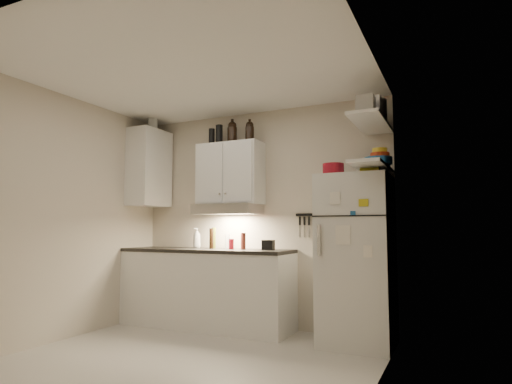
% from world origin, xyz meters
% --- Properties ---
extents(floor, '(3.20, 3.00, 0.02)m').
position_xyz_m(floor, '(0.00, 0.00, -0.01)').
color(floor, beige).
rests_on(floor, ground).
extents(ceiling, '(3.20, 3.00, 0.02)m').
position_xyz_m(ceiling, '(0.00, 0.00, 2.61)').
color(ceiling, white).
rests_on(ceiling, ground).
extents(back_wall, '(3.20, 0.02, 2.60)m').
position_xyz_m(back_wall, '(0.00, 1.51, 1.30)').
color(back_wall, beige).
rests_on(back_wall, ground).
extents(left_wall, '(0.02, 3.00, 2.60)m').
position_xyz_m(left_wall, '(-1.61, 0.00, 1.30)').
color(left_wall, beige).
rests_on(left_wall, ground).
extents(right_wall, '(0.02, 3.00, 2.60)m').
position_xyz_m(right_wall, '(1.61, 0.00, 1.30)').
color(right_wall, beige).
rests_on(right_wall, ground).
extents(base_cabinet, '(2.10, 0.60, 0.88)m').
position_xyz_m(base_cabinet, '(-0.55, 1.20, 0.44)').
color(base_cabinet, white).
rests_on(base_cabinet, floor).
extents(countertop, '(2.10, 0.62, 0.04)m').
position_xyz_m(countertop, '(-0.55, 1.20, 0.90)').
color(countertop, black).
rests_on(countertop, base_cabinet).
extents(upper_cabinet, '(0.80, 0.33, 0.75)m').
position_xyz_m(upper_cabinet, '(-0.30, 1.33, 1.83)').
color(upper_cabinet, white).
rests_on(upper_cabinet, back_wall).
extents(side_cabinet, '(0.33, 0.55, 1.00)m').
position_xyz_m(side_cabinet, '(-1.44, 1.20, 1.95)').
color(side_cabinet, white).
rests_on(side_cabinet, left_wall).
extents(range_hood, '(0.76, 0.46, 0.12)m').
position_xyz_m(range_hood, '(-0.30, 1.27, 1.39)').
color(range_hood, silver).
rests_on(range_hood, back_wall).
extents(fridge, '(0.70, 0.68, 1.70)m').
position_xyz_m(fridge, '(1.25, 1.16, 0.85)').
color(fridge, silver).
rests_on(fridge, floor).
extents(shelf_hi, '(0.30, 0.95, 0.03)m').
position_xyz_m(shelf_hi, '(1.45, 1.02, 2.20)').
color(shelf_hi, white).
rests_on(shelf_hi, right_wall).
extents(shelf_lo, '(0.30, 0.95, 0.03)m').
position_xyz_m(shelf_lo, '(1.45, 1.02, 1.76)').
color(shelf_lo, white).
rests_on(shelf_lo, right_wall).
extents(knife_strip, '(0.42, 0.02, 0.03)m').
position_xyz_m(knife_strip, '(0.70, 1.49, 1.32)').
color(knife_strip, black).
rests_on(knife_strip, back_wall).
extents(dutch_oven, '(0.24, 0.24, 0.13)m').
position_xyz_m(dutch_oven, '(1.05, 1.08, 1.76)').
color(dutch_oven, maroon).
rests_on(dutch_oven, fridge).
extents(book_stack, '(0.19, 0.23, 0.07)m').
position_xyz_m(book_stack, '(1.43, 1.05, 1.74)').
color(book_stack, gold).
rests_on(book_stack, fridge).
extents(spice_jar, '(0.08, 0.08, 0.11)m').
position_xyz_m(spice_jar, '(1.31, 1.12, 1.76)').
color(spice_jar, silver).
rests_on(spice_jar, fridge).
extents(stock_pot, '(0.29, 0.29, 0.19)m').
position_xyz_m(stock_pot, '(1.41, 1.30, 2.31)').
color(stock_pot, silver).
rests_on(stock_pot, shelf_hi).
extents(tin_a, '(0.24, 0.23, 0.21)m').
position_xyz_m(tin_a, '(1.48, 0.96, 2.32)').
color(tin_a, '#AAAAAD').
rests_on(tin_a, shelf_hi).
extents(tin_b, '(0.16, 0.16, 0.16)m').
position_xyz_m(tin_b, '(1.46, 0.70, 2.30)').
color(tin_b, '#AAAAAD').
rests_on(tin_b, shelf_hi).
extents(bowl_teal, '(0.24, 0.24, 0.10)m').
position_xyz_m(bowl_teal, '(1.47, 1.26, 1.82)').
color(bowl_teal, '#19548E').
rests_on(bowl_teal, shelf_lo).
extents(bowl_orange, '(0.19, 0.19, 0.06)m').
position_xyz_m(bowl_orange, '(1.50, 1.22, 1.90)').
color(bowl_orange, red).
rests_on(bowl_orange, bowl_teal).
extents(bowl_yellow, '(0.15, 0.15, 0.05)m').
position_xyz_m(bowl_yellow, '(1.50, 1.22, 1.95)').
color(bowl_yellow, yellow).
rests_on(bowl_yellow, bowl_orange).
extents(plates, '(0.34, 0.34, 0.07)m').
position_xyz_m(plates, '(1.52, 0.97, 1.81)').
color(plates, '#19548E').
rests_on(plates, shelf_lo).
extents(growler_a, '(0.13, 0.13, 0.28)m').
position_xyz_m(growler_a, '(-0.27, 1.31, 2.34)').
color(growler_a, black).
rests_on(growler_a, upper_cabinet).
extents(growler_b, '(0.13, 0.13, 0.25)m').
position_xyz_m(growler_b, '(-0.02, 1.30, 2.32)').
color(growler_b, black).
rests_on(growler_b, upper_cabinet).
extents(thermos_a, '(0.11, 0.11, 0.25)m').
position_xyz_m(thermos_a, '(-0.47, 1.34, 2.33)').
color(thermos_a, black).
rests_on(thermos_a, upper_cabinet).
extents(thermos_b, '(0.09, 0.09, 0.22)m').
position_xyz_m(thermos_b, '(-0.57, 1.34, 2.31)').
color(thermos_b, black).
rests_on(thermos_b, upper_cabinet).
extents(side_jar, '(0.16, 0.16, 0.17)m').
position_xyz_m(side_jar, '(-1.39, 1.19, 2.54)').
color(side_jar, silver).
rests_on(side_jar, side_cabinet).
extents(soap_bottle, '(0.14, 0.14, 0.28)m').
position_xyz_m(soap_bottle, '(-0.77, 1.32, 1.06)').
color(soap_bottle, white).
rests_on(soap_bottle, countertop).
extents(pepper_mill, '(0.07, 0.07, 0.19)m').
position_xyz_m(pepper_mill, '(-0.08, 1.24, 1.02)').
color(pepper_mill, maroon).
rests_on(pepper_mill, countertop).
extents(oil_bottle, '(0.06, 0.06, 0.25)m').
position_xyz_m(oil_bottle, '(-0.49, 1.27, 1.05)').
color(oil_bottle, '#566218').
rests_on(oil_bottle, countertop).
extents(vinegar_bottle, '(0.06, 0.06, 0.24)m').
position_xyz_m(vinegar_bottle, '(-0.49, 1.22, 1.04)').
color(vinegar_bottle, black).
rests_on(vinegar_bottle, countertop).
extents(clear_bottle, '(0.06, 0.06, 0.18)m').
position_xyz_m(clear_bottle, '(-0.35, 1.35, 1.01)').
color(clear_bottle, silver).
rests_on(clear_bottle, countertop).
extents(red_jar, '(0.06, 0.06, 0.12)m').
position_xyz_m(red_jar, '(-0.21, 1.20, 0.98)').
color(red_jar, maroon).
rests_on(red_jar, countertop).
extents(caddy, '(0.13, 0.10, 0.11)m').
position_xyz_m(caddy, '(0.23, 1.26, 0.98)').
color(caddy, black).
rests_on(caddy, countertop).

